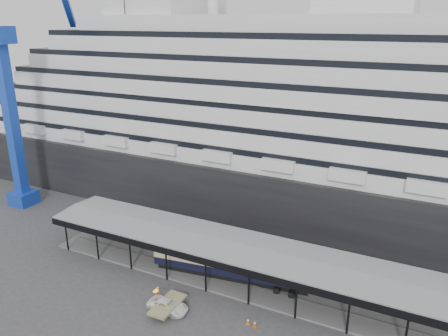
{
  "coord_description": "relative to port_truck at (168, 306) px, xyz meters",
  "views": [
    {
      "loc": [
        19.95,
        -39.77,
        32.11
      ],
      "look_at": [
        -3.9,
        8.0,
        13.95
      ],
      "focal_mm": 35.0,
      "sensor_mm": 36.0,
      "label": 1
    }
  ],
  "objects": [
    {
      "name": "pullman_carriage",
      "position": [
        3.7,
        9.45,
        1.85
      ],
      "size": [
        21.27,
        5.58,
        20.72
      ],
      "rotation": [
        0.0,
        0.0,
        0.14
      ],
      "color": "black",
      "rests_on": "ground"
    },
    {
      "name": "traffic_cone_left",
      "position": [
        -3.26,
        2.68,
        -0.27
      ],
      "size": [
        0.47,
        0.47,
        0.82
      ],
      "rotation": [
        0.0,
        0.0,
        0.14
      ],
      "color": "#EA450D",
      "rests_on": "ground"
    },
    {
      "name": "crane_blue",
      "position": [
        -40.14,
        15.07,
        19.28
      ],
      "size": [
        22.63,
        19.19,
        47.6
      ],
      "color": "blue",
      "rests_on": "ground"
    },
    {
      "name": "traffic_cone_mid",
      "position": [
        10.13,
        1.92,
        -0.27
      ],
      "size": [
        0.45,
        0.45,
        0.83
      ],
      "rotation": [
        0.0,
        0.0,
        0.06
      ],
      "color": "#CE4A0B",
      "rests_on": "ground"
    },
    {
      "name": "traffic_cone_right",
      "position": [
        9.27,
        2.05,
        -0.31
      ],
      "size": [
        0.39,
        0.39,
        0.76
      ],
      "rotation": [
        0.0,
        0.0,
        -0.01
      ],
      "color": "orange",
      "rests_on": "ground"
    },
    {
      "name": "port_truck",
      "position": [
        0.0,
        0.0,
        0.0
      ],
      "size": [
        4.91,
        2.28,
        1.36
      ],
      "primitive_type": "imported",
      "rotation": [
        0.0,
        0.0,
        1.57
      ],
      "color": "white",
      "rests_on": "ground"
    },
    {
      "name": "platform_canopy",
      "position": [
        4.98,
        9.45,
        1.68
      ],
      "size": [
        56.0,
        9.18,
        5.3
      ],
      "color": "slate",
      "rests_on": "ground"
    },
    {
      "name": "ground",
      "position": [
        4.98,
        4.45,
        -0.68
      ],
      "size": [
        200.0,
        200.0,
        0.0
      ],
      "primitive_type": "plane",
      "color": "#39393B",
      "rests_on": "ground"
    },
    {
      "name": "cruise_ship",
      "position": [
        5.03,
        36.45,
        17.67
      ],
      "size": [
        130.0,
        30.0,
        43.9
      ],
      "color": "black",
      "rests_on": "ground"
    }
  ]
}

